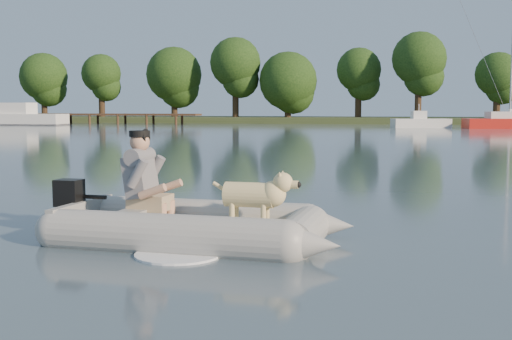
% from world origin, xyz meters
% --- Properties ---
extents(water, '(160.00, 160.00, 0.00)m').
position_xyz_m(water, '(0.00, 0.00, 0.00)').
color(water, slate).
rests_on(water, ground).
extents(shore_bank, '(160.00, 12.00, 0.70)m').
position_xyz_m(shore_bank, '(0.00, 62.00, 0.25)').
color(shore_bank, '#47512D').
rests_on(shore_bank, water).
extents(dock, '(18.00, 2.00, 1.04)m').
position_xyz_m(dock, '(-26.00, 52.00, 0.52)').
color(dock, '#4C331E').
rests_on(dock, water).
extents(treeline, '(84.66, 7.35, 9.27)m').
position_xyz_m(treeline, '(5.75, 61.07, 5.30)').
color(treeline, '#332316').
rests_on(treeline, shore_bank).
extents(dinghy, '(4.87, 3.20, 1.47)m').
position_xyz_m(dinghy, '(-0.57, 0.36, 0.64)').
color(dinghy, '#9B9B96').
rests_on(dinghy, water).
extents(man, '(0.80, 0.70, 1.15)m').
position_xyz_m(man, '(-1.31, 0.45, 0.83)').
color(man, slate).
rests_on(man, dinghy).
extents(dog, '(1.01, 0.40, 0.66)m').
position_xyz_m(dog, '(0.12, 0.38, 0.55)').
color(dog, '#D6C07B').
rests_on(dog, dinghy).
extents(outboard_motor, '(0.46, 0.33, 0.84)m').
position_xyz_m(outboard_motor, '(-2.34, 0.45, 0.33)').
color(outboard_motor, black).
rests_on(outboard_motor, dinghy).
extents(cabin_cruiser, '(8.08, 3.13, 2.47)m').
position_xyz_m(cabin_cruiser, '(-32.44, 46.93, 1.05)').
color(cabin_cruiser, white).
rests_on(cabin_cruiser, water).
extents(motorboat, '(5.10, 3.05, 2.02)m').
position_xyz_m(motorboat, '(3.60, 46.91, 0.92)').
color(motorboat, white).
rests_on(motorboat, water).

